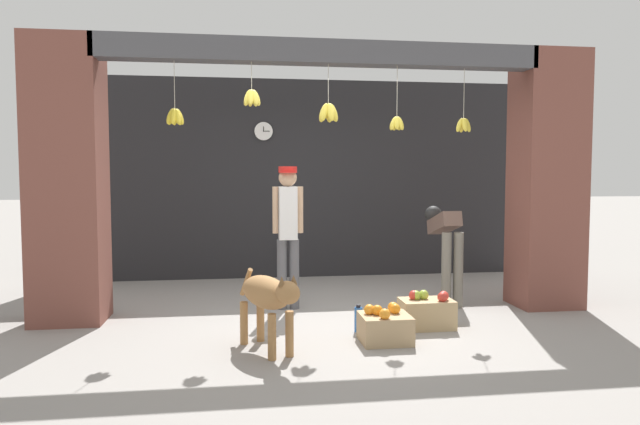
{
  "coord_description": "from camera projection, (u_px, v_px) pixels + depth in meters",
  "views": [
    {
      "loc": [
        -0.85,
        -5.77,
        1.51
      ],
      "look_at": [
        0.0,
        0.38,
        1.09
      ],
      "focal_mm": 32.0,
      "sensor_mm": 36.0,
      "label": 1
    }
  ],
  "objects": [
    {
      "name": "ground_plane",
      "position": [
        325.0,
        320.0,
        5.92
      ],
      "size": [
        60.0,
        60.0,
        0.0
      ],
      "primitive_type": "plane",
      "color": "gray"
    },
    {
      "name": "shop_back_wall",
      "position": [
        300.0,
        179.0,
        8.36
      ],
      "size": [
        6.49,
        0.12,
        2.88
      ],
      "primitive_type": "cube",
      "color": "#232326",
      "rests_on": "ground_plane"
    },
    {
      "name": "shop_pillar_left",
      "position": [
        67.0,
        181.0,
        5.77
      ],
      "size": [
        0.7,
        0.6,
        2.88
      ],
      "primitive_type": "cube",
      "color": "brown",
      "rests_on": "ground_plane"
    },
    {
      "name": "shop_pillar_right",
      "position": [
        547.0,
        181.0,
        6.48
      ],
      "size": [
        0.7,
        0.6,
        2.88
      ],
      "primitive_type": "cube",
      "color": "brown",
      "rests_on": "ground_plane"
    },
    {
      "name": "storefront_awning",
      "position": [
        322.0,
        57.0,
        5.86
      ],
      "size": [
        4.59,
        0.28,
        0.92
      ],
      "color": "#4C4C51"
    },
    {
      "name": "dog",
      "position": [
        268.0,
        296.0,
        4.84
      ],
      "size": [
        0.57,
        0.94,
        0.7
      ],
      "rotation": [
        0.0,
        0.0,
        -1.13
      ],
      "color": "#9E7042",
      "rests_on": "ground_plane"
    },
    {
      "name": "shopkeeper",
      "position": [
        288.0,
        226.0,
        6.35
      ],
      "size": [
        0.34,
        0.26,
        1.6
      ],
      "rotation": [
        0.0,
        0.0,
        3.15
      ],
      "color": "#56565B",
      "rests_on": "ground_plane"
    },
    {
      "name": "worker_stooping",
      "position": [
        445.0,
        240.0,
        6.65
      ],
      "size": [
        0.25,
        0.85,
        1.12
      ],
      "rotation": [
        0.0,
        0.0,
        -0.01
      ],
      "color": "#6B665B",
      "rests_on": "ground_plane"
    },
    {
      "name": "fruit_crate_oranges",
      "position": [
        385.0,
        327.0,
        5.13
      ],
      "size": [
        0.44,
        0.4,
        0.34
      ],
      "color": "tan",
      "rests_on": "ground_plane"
    },
    {
      "name": "fruit_crate_apples",
      "position": [
        427.0,
        312.0,
        5.61
      ],
      "size": [
        0.51,
        0.33,
        0.37
      ],
      "color": "tan",
      "rests_on": "ground_plane"
    },
    {
      "name": "water_bottle",
      "position": [
        358.0,
        319.0,
        5.46
      ],
      "size": [
        0.08,
        0.08,
        0.26
      ],
      "color": "#2D60AD",
      "rests_on": "ground_plane"
    },
    {
      "name": "wall_clock",
      "position": [
        264.0,
        131.0,
        8.17
      ],
      "size": [
        0.28,
        0.03,
        0.28
      ],
      "color": "black"
    }
  ]
}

